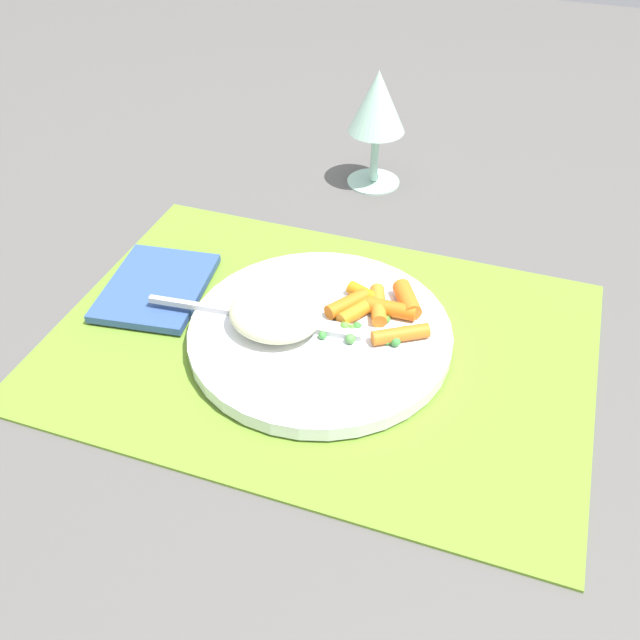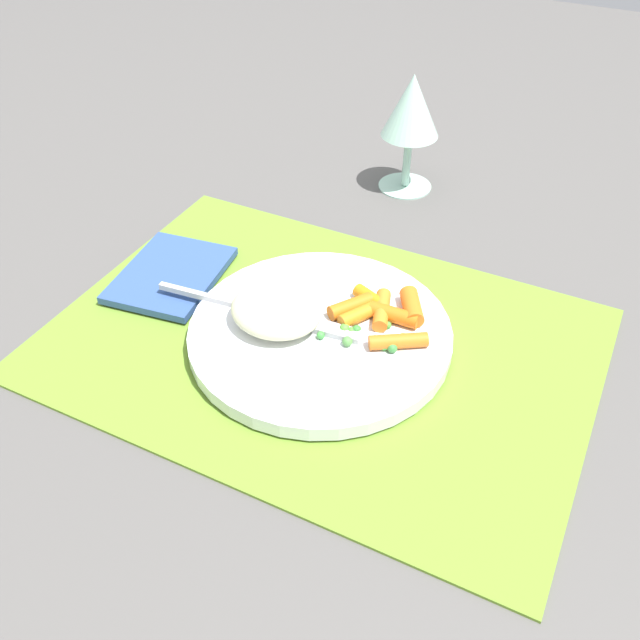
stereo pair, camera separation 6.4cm
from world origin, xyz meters
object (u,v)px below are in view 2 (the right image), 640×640
carrot_portion (384,313)px  fork (278,315)px  plate (320,334)px  napkin (171,275)px  wine_glass (411,110)px  rice_mound (276,310)px

carrot_portion → fork: (-0.09, -0.04, -0.00)m
plate → napkin: (-0.18, 0.02, -0.00)m
napkin → carrot_portion: bearing=5.3°
plate → napkin: plate is taller
carrot_portion → wine_glass: (-0.08, 0.28, 0.07)m
carrot_portion → fork: 0.10m
plate → rice_mound: (-0.04, -0.01, 0.02)m
carrot_portion → fork: size_ratio=0.49×
rice_mound → fork: rice_mound is taller
rice_mound → fork: size_ratio=0.41×
rice_mound → napkin: (-0.14, 0.03, -0.03)m
plate → fork: bearing=-174.5°
wine_glass → napkin: wine_glass is taller
rice_mound → napkin: bearing=168.8°
carrot_portion → plate: bearing=-141.4°
fork → napkin: size_ratio=1.68×
plate → napkin: 0.18m
rice_mound → wine_glass: 0.33m
napkin → rice_mound: bearing=-11.2°
fork → napkin: (-0.14, 0.02, -0.01)m
plate → carrot_portion: size_ratio=2.39×
fork → plate: bearing=5.5°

